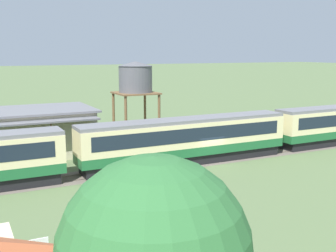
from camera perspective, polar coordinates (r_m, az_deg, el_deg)
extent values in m
plane|color=#566B42|center=(38.98, 5.62, -5.03)|extent=(600.00, 600.00, 0.00)
cylinder|color=black|center=(46.99, 18.86, -2.37)|extent=(0.90, 0.18, 0.90)
cylinder|color=black|center=(47.98, 17.64, -2.06)|extent=(0.90, 0.18, 0.90)
cube|color=#1E6033|center=(38.53, 2.52, -3.18)|extent=(20.22, 2.80, 0.80)
cube|color=beige|center=(38.22, 2.54, -1.01)|extent=(20.22, 2.80, 2.17)
cube|color=#192330|center=(38.19, 2.54, -0.85)|extent=(18.60, 2.84, 1.22)
cube|color=slate|center=(38.00, 2.55, 0.82)|extent=(20.22, 2.63, 0.30)
cube|color=black|center=(38.73, 2.51, -4.39)|extent=(19.41, 2.41, 0.88)
cylinder|color=black|center=(41.74, 11.05, -3.53)|extent=(0.90, 0.18, 0.90)
cylinder|color=black|center=(42.85, 9.88, -3.14)|extent=(0.90, 0.18, 0.90)
cylinder|color=black|center=(35.41, -6.45, -5.84)|extent=(0.90, 0.18, 0.90)
cylinder|color=black|center=(36.72, -7.22, -5.28)|extent=(0.90, 0.18, 0.90)
cylinder|color=black|center=(33.65, -19.51, -7.22)|extent=(0.90, 0.18, 0.90)
cylinder|color=black|center=(35.02, -19.81, -6.57)|extent=(0.90, 0.18, 0.90)
cube|color=#665B51|center=(36.33, -6.17, -6.16)|extent=(112.73, 3.60, 0.01)
cube|color=#4C4238|center=(35.68, -5.77, -6.43)|extent=(112.73, 0.12, 0.04)
cube|color=#4C4238|center=(36.97, -6.57, -5.85)|extent=(112.73, 0.12, 0.04)
cube|color=beige|center=(43.82, -16.78, -0.81)|extent=(9.32, 7.55, 4.36)
cube|color=slate|center=(43.46, -16.93, 2.14)|extent=(10.07, 8.15, 0.20)
cube|color=slate|center=(39.08, -15.74, 0.62)|extent=(8.95, 1.60, 0.16)
cylinder|color=brown|center=(38.87, -15.43, -2.45)|extent=(0.14, 0.14, 3.88)
cylinder|color=brown|center=(48.61, -3.13, 1.38)|extent=(0.28, 0.28, 5.62)
cylinder|color=brown|center=(47.24, -7.37, 1.06)|extent=(0.28, 0.28, 5.62)
cylinder|color=brown|center=(45.18, -1.20, 0.74)|extent=(0.28, 0.28, 5.62)
cylinder|color=brown|center=(43.71, -5.72, 0.37)|extent=(0.28, 0.28, 5.62)
cube|color=brown|center=(45.78, -4.40, 4.48)|extent=(4.31, 4.31, 0.16)
cylinder|color=#56565B|center=(45.66, -4.43, 6.34)|extent=(3.58, 3.58, 2.83)
cone|color=#56565B|center=(45.59, -4.45, 8.43)|extent=(3.76, 3.76, 0.50)
sphere|color=#2D6633|center=(10.70, -1.88, -16.69)|extent=(4.82, 4.82, 4.82)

